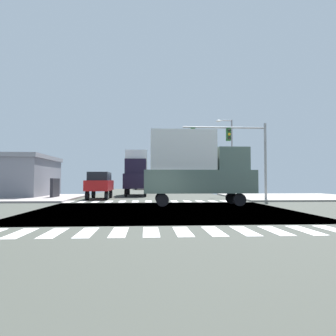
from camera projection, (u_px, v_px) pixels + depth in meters
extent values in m
cube|color=#393C35|center=(163.00, 211.00, 17.38)|extent=(14.00, 90.00, 0.05)
cube|color=#393C35|center=(163.00, 211.00, 17.38)|extent=(90.00, 12.00, 0.05)
cube|color=gray|center=(294.00, 197.00, 30.22)|extent=(12.00, 12.00, 0.14)
cube|color=gray|center=(10.00, 198.00, 28.48)|extent=(12.00, 12.00, 0.14)
cube|color=silver|center=(20.00, 233.00, 9.79)|extent=(0.50, 2.00, 0.01)
cube|color=silver|center=(54.00, 233.00, 9.85)|extent=(0.50, 2.00, 0.01)
cube|color=silver|center=(87.00, 232.00, 9.92)|extent=(0.50, 2.00, 0.01)
cube|color=silver|center=(119.00, 232.00, 9.99)|extent=(0.50, 2.00, 0.01)
cube|color=silver|center=(151.00, 232.00, 10.05)|extent=(0.50, 2.00, 0.01)
cube|color=silver|center=(183.00, 231.00, 10.12)|extent=(0.50, 2.00, 0.01)
cube|color=silver|center=(214.00, 231.00, 10.19)|extent=(0.50, 2.00, 0.01)
cube|color=silver|center=(245.00, 231.00, 10.25)|extent=(0.50, 2.00, 0.01)
cube|color=silver|center=(275.00, 230.00, 10.32)|extent=(0.50, 2.00, 0.01)
cube|color=silver|center=(305.00, 230.00, 10.39)|extent=(0.50, 2.00, 0.01)
cube|color=silver|center=(335.00, 230.00, 10.45)|extent=(0.50, 2.00, 0.01)
cube|color=silver|center=(69.00, 202.00, 24.21)|extent=(0.50, 2.00, 0.01)
cube|color=silver|center=(82.00, 202.00, 24.28)|extent=(0.50, 2.00, 0.01)
cube|color=silver|center=(96.00, 202.00, 24.34)|extent=(0.50, 2.00, 0.01)
cube|color=silver|center=(109.00, 202.00, 24.41)|extent=(0.50, 2.00, 0.01)
cube|color=silver|center=(122.00, 202.00, 24.48)|extent=(0.50, 2.00, 0.01)
cube|color=silver|center=(135.00, 201.00, 24.54)|extent=(0.50, 2.00, 0.01)
cube|color=silver|center=(148.00, 201.00, 24.61)|extent=(0.50, 2.00, 0.01)
cube|color=silver|center=(161.00, 201.00, 24.68)|extent=(0.50, 2.00, 0.01)
cube|color=silver|center=(174.00, 201.00, 24.74)|extent=(0.50, 2.00, 0.01)
cube|color=silver|center=(187.00, 201.00, 24.81)|extent=(0.50, 2.00, 0.01)
cube|color=silver|center=(200.00, 201.00, 24.88)|extent=(0.50, 2.00, 0.01)
cube|color=silver|center=(213.00, 201.00, 24.94)|extent=(0.50, 2.00, 0.01)
cube|color=silver|center=(225.00, 201.00, 25.01)|extent=(0.50, 2.00, 0.01)
cube|color=silver|center=(238.00, 201.00, 25.08)|extent=(0.50, 2.00, 0.01)
cylinder|color=gray|center=(265.00, 162.00, 25.63)|extent=(0.20, 0.20, 6.23)
cylinder|color=gray|center=(224.00, 128.00, 25.52)|extent=(6.66, 0.14, 0.14)
cube|color=#1E5123|center=(228.00, 135.00, 25.52)|extent=(0.32, 0.40, 1.00)
sphere|color=black|center=(229.00, 130.00, 25.29)|extent=(0.22, 0.22, 0.22)
sphere|color=orange|center=(229.00, 134.00, 25.28)|extent=(0.22, 0.22, 0.22)
sphere|color=black|center=(229.00, 138.00, 25.26)|extent=(0.22, 0.22, 0.22)
cube|color=#1E5123|center=(193.00, 134.00, 25.33)|extent=(0.32, 0.40, 1.00)
sphere|color=black|center=(193.00, 130.00, 25.10)|extent=(0.22, 0.22, 0.22)
sphere|color=orange|center=(193.00, 134.00, 25.08)|extent=(0.22, 0.22, 0.22)
sphere|color=black|center=(193.00, 138.00, 25.07)|extent=(0.22, 0.22, 0.22)
cylinder|color=gray|center=(232.00, 158.00, 33.61)|extent=(0.16, 0.16, 8.03)
cylinder|color=gray|center=(225.00, 121.00, 33.72)|extent=(1.40, 0.10, 0.10)
ellipsoid|color=silver|center=(219.00, 121.00, 33.67)|extent=(0.60, 0.32, 0.20)
cube|color=black|center=(55.00, 188.00, 28.59)|extent=(0.24, 2.20, 1.80)
cylinder|color=black|center=(145.00, 188.00, 55.52)|extent=(0.26, 0.74, 0.74)
cylinder|color=black|center=(136.00, 188.00, 55.42)|extent=(0.26, 0.74, 0.74)
cylinder|color=black|center=(145.00, 187.00, 58.64)|extent=(0.26, 0.74, 0.74)
cylinder|color=black|center=(136.00, 187.00, 58.54)|extent=(0.26, 0.74, 0.74)
cube|color=maroon|center=(140.00, 183.00, 57.06)|extent=(1.96, 4.60, 0.88)
cube|color=black|center=(140.00, 178.00, 57.09)|extent=(1.69, 3.22, 0.72)
cylinder|color=black|center=(232.00, 198.00, 22.18)|extent=(0.80, 0.26, 0.80)
cylinder|color=black|center=(240.00, 200.00, 20.26)|extent=(0.80, 0.26, 0.80)
cylinder|color=black|center=(161.00, 198.00, 21.85)|extent=(0.80, 0.26, 0.80)
cylinder|color=black|center=(162.00, 200.00, 19.94)|extent=(0.80, 0.26, 0.80)
cube|color=#50655A|center=(199.00, 182.00, 21.10)|extent=(7.20, 2.40, 1.49)
cube|color=white|center=(182.00, 151.00, 21.11)|extent=(4.18, 2.30, 2.56)
cube|color=#50655A|center=(231.00, 159.00, 21.30)|extent=(2.02, 2.11, 1.49)
cylinder|color=black|center=(106.00, 195.00, 26.49)|extent=(0.26, 0.74, 0.74)
cylinder|color=black|center=(87.00, 196.00, 26.39)|extent=(0.26, 0.74, 0.74)
cylinder|color=black|center=(111.00, 194.00, 29.61)|extent=(0.26, 0.74, 0.74)
cylinder|color=black|center=(93.00, 194.00, 29.50)|extent=(0.26, 0.74, 0.74)
cube|color=maroon|center=(100.00, 185.00, 28.03)|extent=(1.96, 4.60, 0.88)
cube|color=black|center=(100.00, 176.00, 28.06)|extent=(1.69, 3.22, 0.72)
cylinder|color=black|center=(145.00, 193.00, 32.02)|extent=(0.26, 0.80, 0.80)
cylinder|color=black|center=(126.00, 193.00, 31.89)|extent=(0.26, 0.80, 0.80)
cylinder|color=black|center=(145.00, 191.00, 36.90)|extent=(0.26, 0.80, 0.80)
cylinder|color=black|center=(129.00, 191.00, 36.77)|extent=(0.26, 0.80, 0.80)
cube|color=black|center=(136.00, 181.00, 34.44)|extent=(2.40, 7.20, 1.49)
cube|color=white|center=(137.00, 163.00, 35.60)|extent=(2.30, 4.18, 2.56)
cube|color=black|center=(136.00, 166.00, 32.34)|extent=(2.11, 2.02, 1.49)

